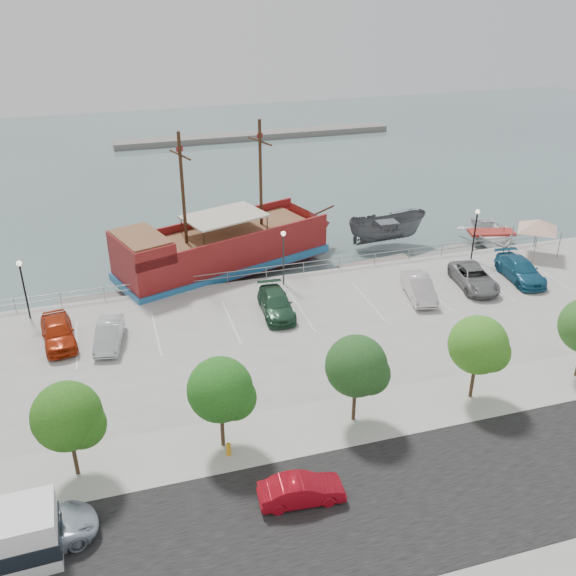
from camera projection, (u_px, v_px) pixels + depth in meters
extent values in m
plane|color=#4C5E5D|center=(311.00, 339.00, 43.20)|extent=(160.00, 160.00, 0.00)
cube|color=black|center=(423.00, 496.00, 29.07)|extent=(100.00, 8.00, 0.04)
cube|color=#ACA99F|center=(371.00, 416.00, 34.19)|extent=(100.00, 4.00, 0.05)
cylinder|color=gray|center=(279.00, 266.00, 48.98)|extent=(50.00, 0.06, 0.06)
cylinder|color=gray|center=(279.00, 270.00, 49.16)|extent=(50.00, 0.06, 0.06)
cube|color=slate|center=(255.00, 136.00, 92.57)|extent=(40.00, 3.00, 0.80)
cube|color=maroon|center=(223.00, 251.00, 51.30)|extent=(17.67, 10.47, 2.74)
cube|color=#206399|center=(224.00, 261.00, 51.71)|extent=(18.08, 10.87, 0.63)
cone|color=maroon|center=(315.00, 227.00, 56.13)|extent=(4.84, 5.88, 5.06)
cube|color=maroon|center=(141.00, 247.00, 46.79)|extent=(4.70, 6.02, 1.48)
cube|color=brown|center=(140.00, 237.00, 46.43)|extent=(4.37, 5.55, 0.13)
cube|color=brown|center=(228.00, 233.00, 50.94)|extent=(14.48, 8.84, 0.16)
cube|color=maroon|center=(207.00, 222.00, 52.35)|extent=(16.03, 5.68, 0.74)
cube|color=maroon|center=(239.00, 241.00, 48.68)|extent=(16.03, 5.68, 0.74)
cylinder|color=#382111|center=(261.00, 174.00, 50.65)|extent=(0.32, 0.32, 8.65)
cylinder|color=#382111|center=(183.00, 190.00, 47.08)|extent=(0.32, 0.32, 8.65)
cylinder|color=#382111|center=(260.00, 141.00, 49.46)|extent=(1.17, 3.04, 0.15)
cylinder|color=#382111|center=(180.00, 155.00, 45.89)|extent=(1.17, 3.04, 0.15)
cube|color=beige|center=(224.00, 216.00, 50.08)|extent=(7.09, 5.78, 0.13)
cylinder|color=#382111|center=(322.00, 211.00, 55.94)|extent=(2.54, 1.01, 0.62)
imported|color=#505256|center=(387.00, 231.00, 56.88)|extent=(7.28, 3.10, 2.76)
imported|color=white|center=(491.00, 236.00, 57.49)|extent=(6.41, 7.86, 1.43)
cube|color=slate|center=(104.00, 301.00, 47.61)|extent=(6.37, 1.82, 0.36)
cube|color=gray|center=(376.00, 265.00, 53.24)|extent=(6.57, 2.59, 0.37)
cube|color=gray|center=(440.00, 257.00, 54.75)|extent=(7.36, 4.30, 0.41)
cylinder|color=slate|center=(512.00, 239.00, 53.38)|extent=(0.08, 0.08, 2.22)
cylinder|color=slate|center=(536.00, 234.00, 54.35)|extent=(0.08, 0.08, 2.22)
cylinder|color=slate|center=(535.00, 250.00, 51.25)|extent=(0.08, 0.08, 2.22)
cylinder|color=slate|center=(559.00, 245.00, 52.22)|extent=(0.08, 0.08, 2.22)
pyramid|color=silver|center=(539.00, 219.00, 51.91)|extent=(4.78, 4.78, 0.91)
imported|color=#ACB7C7|center=(35.00, 535.00, 26.23)|extent=(5.38, 3.29, 1.39)
imported|color=#AE0C1A|center=(301.00, 490.00, 28.53)|extent=(3.97, 1.66, 1.27)
cylinder|color=gold|center=(229.00, 450.00, 31.35)|extent=(0.24, 0.24, 0.61)
sphere|color=gold|center=(228.00, 445.00, 31.21)|extent=(0.26, 0.26, 0.26)
cylinder|color=black|center=(25.00, 292.00, 42.77)|extent=(0.12, 0.12, 4.00)
sphere|color=#FFF2CC|center=(19.00, 263.00, 41.82)|extent=(0.36, 0.36, 0.36)
cylinder|color=black|center=(283.00, 260.00, 47.39)|extent=(0.12, 0.12, 4.00)
sphere|color=#FFF2CC|center=(283.00, 234.00, 46.44)|extent=(0.36, 0.36, 0.36)
cylinder|color=black|center=(474.00, 236.00, 51.50)|extent=(0.12, 0.12, 4.00)
sphere|color=#FFF2CC|center=(478.00, 212.00, 50.55)|extent=(0.36, 0.36, 0.36)
cylinder|color=#473321|center=(75.00, 456.00, 29.85)|extent=(0.20, 0.20, 2.20)
sphere|color=#275A15|center=(67.00, 416.00, 28.81)|extent=(3.20, 3.20, 3.20)
sphere|color=#275A15|center=(82.00, 425.00, 28.89)|extent=(2.20, 2.20, 2.20)
cylinder|color=#473321|center=(222.00, 428.00, 31.65)|extent=(0.20, 0.20, 2.20)
sphere|color=#1F5817|center=(220.00, 390.00, 30.61)|extent=(3.20, 3.20, 3.20)
sphere|color=#1F5817|center=(234.00, 398.00, 30.69)|extent=(2.20, 2.20, 2.20)
cylinder|color=#473321|center=(354.00, 403.00, 33.45)|extent=(0.20, 0.20, 2.20)
sphere|color=#20471B|center=(356.00, 366.00, 32.41)|extent=(3.20, 3.20, 3.20)
sphere|color=#20471B|center=(369.00, 374.00, 32.49)|extent=(2.20, 2.20, 2.20)
cylinder|color=#473321|center=(472.00, 380.00, 35.24)|extent=(0.20, 0.20, 2.20)
sphere|color=#38781D|center=(478.00, 345.00, 34.20)|extent=(3.20, 3.20, 3.20)
sphere|color=#38781D|center=(490.00, 352.00, 34.28)|extent=(2.20, 2.20, 2.20)
imported|color=#AD2B0D|center=(58.00, 332.00, 40.46)|extent=(2.53, 5.03, 1.64)
imported|color=silver|center=(109.00, 334.00, 40.38)|extent=(2.20, 4.45, 1.40)
imported|color=#264E34|center=(276.00, 304.00, 43.97)|extent=(2.36, 5.12, 1.45)
imported|color=beige|center=(419.00, 288.00, 46.07)|extent=(2.51, 4.89, 1.54)
imported|color=slate|center=(474.00, 278.00, 47.64)|extent=(3.12, 5.50, 1.45)
imported|color=#1B5A7A|center=(520.00, 270.00, 48.74)|extent=(2.66, 5.49, 1.54)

